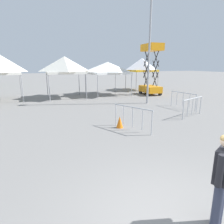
# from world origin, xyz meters

# --- Properties ---
(canopy_tent_behind_center) EXTENTS (3.01, 3.01, 3.67)m
(canopy_tent_behind_center) POSITION_xyz_m (-4.06, 15.70, 2.89)
(canopy_tent_behind_center) COLOR #9E9EA3
(canopy_tent_behind_center) RESTS_ON ground
(canopy_tent_behind_right) EXTENTS (3.29, 3.29, 3.58)m
(canopy_tent_behind_right) POSITION_xyz_m (0.89, 15.25, 2.84)
(canopy_tent_behind_right) COLOR #9E9EA3
(canopy_tent_behind_right) RESTS_ON ground
(canopy_tent_far_right) EXTENTS (3.68, 3.68, 3.13)m
(canopy_tent_far_right) POSITION_xyz_m (4.94, 15.36, 2.57)
(canopy_tent_far_right) COLOR #9E9EA3
(canopy_tent_far_right) RESTS_ON ground
(canopy_tent_far_left) EXTENTS (2.99, 2.99, 3.60)m
(canopy_tent_far_left) POSITION_xyz_m (9.92, 17.24, 2.86)
(canopy_tent_far_left) COLOR #9E9EA3
(canopy_tent_far_left) RESTS_ON ground
(scissor_lift) EXTENTS (1.58, 2.41, 4.79)m
(scissor_lift) POSITION_xyz_m (8.86, 13.84, 1.40)
(scissor_lift) COLOR black
(scissor_lift) RESTS_ON ground
(person_foreground) EXTENTS (0.60, 0.39, 1.78)m
(person_foreground) POSITION_xyz_m (0.69, -0.30, 1.03)
(person_foreground) COLOR #33384C
(person_foreground) RESTS_ON ground
(light_pole_near_lift) EXTENTS (0.36, 0.36, 9.11)m
(light_pole_near_lift) POSITION_xyz_m (6.08, 10.14, 5.13)
(light_pole_near_lift) COLOR #9E9EA3
(light_pole_near_lift) RESTS_ON ground
(crowd_barrier_mid_lot) EXTENTS (0.89, 1.94, 1.08)m
(crowd_barrier_mid_lot) POSITION_xyz_m (1.95, 5.08, 0.75)
(crowd_barrier_mid_lot) COLOR #B7BABF
(crowd_barrier_mid_lot) RESTS_ON ground
(crowd_barrier_by_lift) EXTENTS (2.02, 0.68, 1.08)m
(crowd_barrier_by_lift) POSITION_xyz_m (6.20, 5.77, 0.75)
(crowd_barrier_by_lift) COLOR #B7BABF
(crowd_barrier_by_lift) RESTS_ON ground
(crowd_barrier_near_person) EXTENTS (0.31, 2.09, 1.08)m
(crowd_barrier_near_person) POSITION_xyz_m (7.33, 7.72, 0.75)
(crowd_barrier_near_person) COLOR #B7BABF
(crowd_barrier_near_person) RESTS_ON ground
(traffic_cone_lot_center) EXTENTS (0.32, 0.32, 0.55)m
(traffic_cone_lot_center) POSITION_xyz_m (1.56, 5.59, 0.28)
(traffic_cone_lot_center) COLOR orange
(traffic_cone_lot_center) RESTS_ON ground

